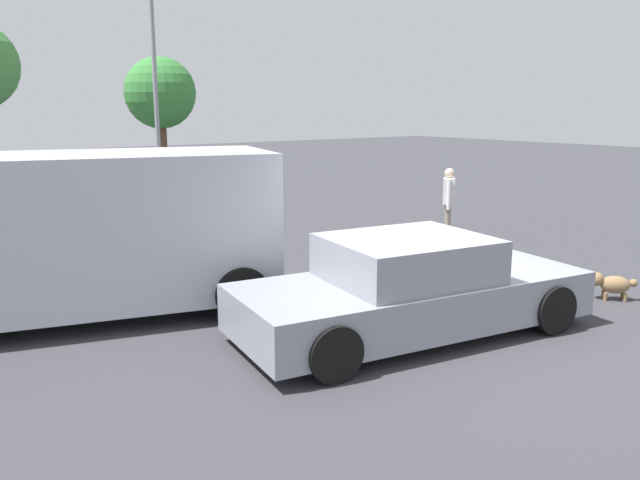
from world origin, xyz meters
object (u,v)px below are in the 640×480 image
object	(u,v)px
sedan_foreground	(411,290)
dog	(611,284)
van_white	(93,230)
pedestrian	(449,197)
light_post_near	(153,40)

from	to	relation	value
sedan_foreground	dog	distance (m)	3.59
van_white	pedestrian	size ratio (longest dim) A/B	3.32
van_white	light_post_near	size ratio (longest dim) A/B	0.72
sedan_foreground	pedestrian	size ratio (longest dim) A/B	3.09
van_white	light_post_near	bearing A→B (deg)	-101.60
pedestrian	light_post_near	size ratio (longest dim) A/B	0.22
sedan_foreground	light_post_near	bearing A→B (deg)	89.45
van_white	light_post_near	distance (m)	12.13
sedan_foreground	dog	world-z (taller)	sedan_foreground
sedan_foreground	light_post_near	world-z (taller)	light_post_near
dog	van_white	world-z (taller)	van_white
sedan_foreground	pedestrian	bearing A→B (deg)	47.07
sedan_foreground	van_white	size ratio (longest dim) A/B	0.93
sedan_foreground	van_white	distance (m)	4.40
pedestrian	light_post_near	distance (m)	10.70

